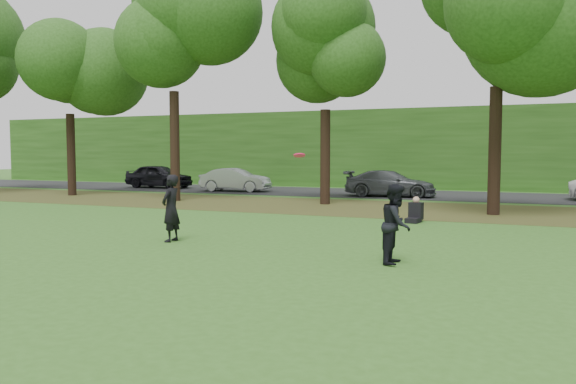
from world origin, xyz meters
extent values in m
plane|color=#315B1C|center=(0.00, 0.00, 0.00)|extent=(120.00, 120.00, 0.00)
cube|color=#4E3C1C|center=(0.00, 13.00, 0.01)|extent=(60.00, 7.00, 0.01)
cube|color=black|center=(0.00, 21.00, 0.01)|extent=(70.00, 7.00, 0.02)
cube|color=#214714|center=(0.00, 27.00, 2.50)|extent=(70.00, 3.00, 5.00)
imported|color=black|center=(-3.27, 2.61, 0.85)|extent=(0.43, 0.64, 1.70)
imported|color=black|center=(2.59, 1.98, 0.81)|extent=(0.62, 0.79, 1.63)
imported|color=black|center=(-16.44, 20.50, 0.77)|extent=(4.46, 1.94, 1.50)
imported|color=#A3A5AA|center=(-10.42, 19.54, 0.69)|extent=(4.18, 1.81, 1.34)
imported|color=#474A4F|center=(-1.27, 19.09, 0.69)|extent=(4.74, 2.27, 1.33)
cylinder|color=#FF1555|center=(0.22, 2.64, 2.20)|extent=(0.37, 0.35, 0.14)
cube|color=black|center=(1.73, 8.83, 0.08)|extent=(0.47, 0.61, 0.16)
cube|color=black|center=(1.76, 9.11, 0.36)|extent=(0.46, 0.39, 0.56)
sphere|color=tan|center=(1.76, 9.11, 0.72)|extent=(0.22, 0.22, 0.22)
cylinder|color=black|center=(-17.00, 13.60, 2.14)|extent=(0.44, 0.44, 4.28)
sphere|color=#214714|center=(-17.00, 13.60, 7.14)|extent=(6.00, 6.00, 6.00)
cylinder|color=black|center=(-10.00, 12.80, 2.54)|extent=(0.44, 0.44, 5.08)
sphere|color=#214714|center=(-10.00, 12.80, 8.47)|extent=(7.20, 7.20, 7.20)
cylinder|color=black|center=(-3.00, 13.90, 2.06)|extent=(0.44, 0.44, 4.12)
sphere|color=#214714|center=(-3.00, 13.90, 6.86)|extent=(5.80, 5.80, 5.80)
cylinder|color=black|center=(4.00, 12.30, 2.31)|extent=(0.44, 0.44, 4.62)
camera|label=1|loc=(4.90, -9.29, 2.26)|focal=35.00mm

